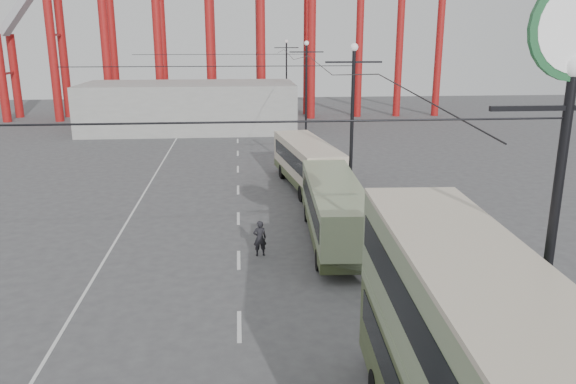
{
  "coord_description": "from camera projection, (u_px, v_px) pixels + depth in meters",
  "views": [
    {
      "loc": [
        -0.85,
        -13.5,
        9.64
      ],
      "look_at": [
        1.26,
        10.4,
        3.0
      ],
      "focal_mm": 35.0,
      "sensor_mm": 36.0,
      "label": 1
    }
  ],
  "objects": [
    {
      "name": "pedestrian",
      "position": [
        260.0,
        238.0,
        25.44
      ],
      "size": [
        0.66,
        0.48,
        1.66
      ],
      "primitive_type": "imported",
      "rotation": [
        0.0,
        0.0,
        3.28
      ],
      "color": "black",
      "rests_on": "ground"
    },
    {
      "name": "single_decker_green",
      "position": [
        334.0,
        209.0,
        26.99
      ],
      "size": [
        2.87,
        10.51,
        2.94
      ],
      "rotation": [
        0.0,
        0.0,
        -0.05
      ],
      "color": "gray",
      "rests_on": "ground"
    },
    {
      "name": "lamp_post_far",
      "position": [
        306.0,
        91.0,
        53.23
      ],
      "size": [
        3.2,
        0.44,
        9.32
      ],
      "color": "black",
      "rests_on": "ground"
    },
    {
      "name": "lamp_post_near",
      "position": [
        566.0,
        130.0,
        11.1
      ],
      "size": [
        3.2,
        0.44,
        10.8
      ],
      "color": "black",
      "rests_on": "ground"
    },
    {
      "name": "single_decker_cream",
      "position": [
        307.0,
        162.0,
        36.79
      ],
      "size": [
        3.71,
        10.05,
        3.05
      ],
      "rotation": [
        0.0,
        0.0,
        0.13
      ],
      "color": "beige",
      "rests_on": "ground"
    },
    {
      "name": "road_markings",
      "position": [
        240.0,
        200.0,
        34.44
      ],
      "size": [
        12.52,
        120.0,
        0.01
      ],
      "color": "silver",
      "rests_on": "ground"
    },
    {
      "name": "lamp_post_distant",
      "position": [
        286.0,
        76.0,
        74.35
      ],
      "size": [
        3.2,
        0.44,
        9.32
      ],
      "color": "black",
      "rests_on": "ground"
    },
    {
      "name": "lamp_post_mid",
      "position": [
        352.0,
        127.0,
        32.11
      ],
      "size": [
        3.2,
        0.44,
        9.32
      ],
      "color": "black",
      "rests_on": "ground"
    },
    {
      "name": "fairground_shed",
      "position": [
        190.0,
        107.0,
        59.55
      ],
      "size": [
        22.0,
        10.0,
        5.0
      ],
      "primitive_type": "cube",
      "color": "gray",
      "rests_on": "ground"
    },
    {
      "name": "double_decker_bus",
      "position": [
        463.0,
        364.0,
        11.66
      ],
      "size": [
        3.13,
        10.38,
        5.51
      ],
      "rotation": [
        0.0,
        0.0,
        -0.05
      ],
      "color": "#374223",
      "rests_on": "ground"
    }
  ]
}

